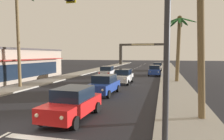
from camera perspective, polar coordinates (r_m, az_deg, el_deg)
ground_plane at (r=10.74m, az=-25.48°, el=-14.79°), size 220.00×220.00×0.00m
sidewalk_right at (r=28.00m, az=16.58°, el=-2.72°), size 3.20×110.00×0.14m
sidewalk_left at (r=31.45m, az=-13.14°, el=-1.88°), size 3.20×110.00×0.14m
lane_markings at (r=29.15m, az=1.92°, el=-2.39°), size 4.28×89.61×0.01m
traffic_signal_mast at (r=8.54m, az=-10.36°, el=17.06°), size 11.38×0.41×7.57m
sedan_lead_at_stop_bar at (r=11.29m, az=-10.89°, el=-8.98°), size 2.09×4.50×1.68m
sedan_third_in_queue at (r=17.72m, az=-2.20°, el=-4.03°), size 2.10×4.51×1.68m
sedan_fifth_in_queue at (r=24.27m, az=3.14°, el=-1.75°), size 1.99×4.47×1.68m
sedan_oncoming_far at (r=30.68m, az=-1.37°, el=-0.45°), size 2.12×4.52×1.68m
sedan_parked_nearest_kerb at (r=33.94m, az=11.73°, el=-0.08°), size 2.05×4.49×1.68m
sedan_parked_mid_kerb at (r=44.28m, az=12.50°, el=0.94°), size 1.96×4.46×1.68m
palm_left_second at (r=23.32m, az=-24.97°, el=14.77°), size 4.51×4.44×10.33m
palm_right_second at (r=26.43m, az=18.13°, el=8.53°), size 3.98×3.77×8.11m
storefront_strip_left at (r=30.47m, az=-28.18°, el=1.38°), size 8.70×17.72×4.23m
town_gateway_arch at (r=66.65m, az=8.52°, el=5.25°), size 15.21×0.90×6.91m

